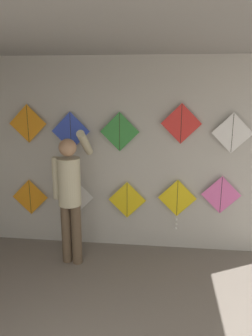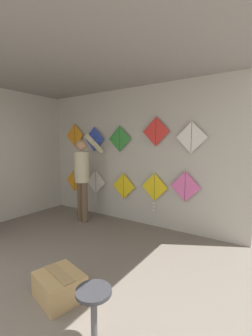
{
  "view_description": "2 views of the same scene",
  "coord_description": "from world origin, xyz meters",
  "views": [
    {
      "loc": [
        0.55,
        -0.9,
        2.43
      ],
      "look_at": [
        0.04,
        3.4,
        1.31
      ],
      "focal_mm": 35.0,
      "sensor_mm": 36.0,
      "label": 1
    },
    {
      "loc": [
        2.69,
        -0.29,
        1.68
      ],
      "look_at": [
        0.25,
        3.4,
        1.18
      ],
      "focal_mm": 24.0,
      "sensor_mm": 36.0,
      "label": 2
    }
  ],
  "objects": [
    {
      "name": "kite_7",
      "position": [
        -0.08,
        3.64,
        1.77
      ],
      "size": [
        0.56,
        0.01,
        0.56
      ],
      "color": "#338C38"
    },
    {
      "name": "kite_9",
      "position": [
        1.46,
        3.64,
        1.77
      ],
      "size": [
        0.56,
        0.01,
        0.56
      ],
      "color": "white"
    },
    {
      "name": "kite_0",
      "position": [
        -1.47,
        3.64,
        0.74
      ],
      "size": [
        0.56,
        0.01,
        0.56
      ],
      "color": "orange"
    },
    {
      "name": "kite_6",
      "position": [
        -0.78,
        3.64,
        1.76
      ],
      "size": [
        0.56,
        0.01,
        0.56
      ],
      "color": "blue"
    },
    {
      "name": "kite_1",
      "position": [
        -0.76,
        3.64,
        0.73
      ],
      "size": [
        0.56,
        0.04,
        0.77
      ],
      "color": "white"
    },
    {
      "name": "shopkeeper",
      "position": [
        -0.68,
        3.12,
        1.05
      ],
      "size": [
        0.47,
        0.62,
        1.86
      ],
      "rotation": [
        0.0,
        0.0,
        -0.16
      ],
      "color": "brown",
      "rests_on": "ground"
    },
    {
      "name": "kite_8",
      "position": [
        0.77,
        3.64,
        1.89
      ],
      "size": [
        0.56,
        0.01,
        0.56
      ],
      "color": "red"
    },
    {
      "name": "kite_5",
      "position": [
        -1.42,
        3.64,
        1.86
      ],
      "size": [
        0.56,
        0.01,
        0.56
      ],
      "color": "orange"
    },
    {
      "name": "back_panel",
      "position": [
        0.0,
        3.73,
        1.4
      ],
      "size": [
        4.94,
        0.06,
        2.8
      ],
      "primitive_type": "cube",
      "color": "#BCB7AD",
      "rests_on": "ground"
    },
    {
      "name": "kite_4",
      "position": [
        1.38,
        3.64,
        0.89
      ],
      "size": [
        0.56,
        0.01,
        0.56
      ],
      "color": "pink"
    },
    {
      "name": "kite_2",
      "position": [
        0.03,
        3.64,
        0.75
      ],
      "size": [
        0.56,
        0.01,
        0.56
      ],
      "color": "yellow"
    },
    {
      "name": "kite_3",
      "position": [
        0.76,
        3.64,
        0.77
      ],
      "size": [
        0.56,
        0.04,
        0.77
      ],
      "color": "yellow"
    },
    {
      "name": "ceiling_slab",
      "position": [
        0.0,
        1.85,
        2.82
      ],
      "size": [
        4.94,
        4.5,
        0.04
      ],
      "primitive_type": "cube",
      "color": "gray"
    }
  ]
}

